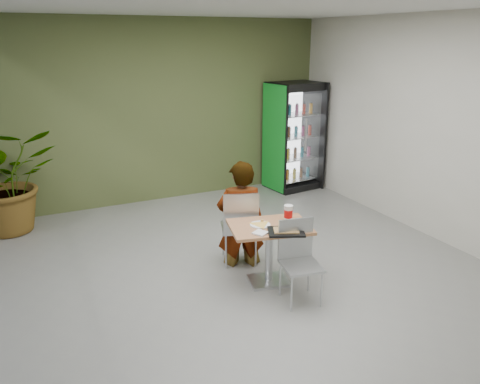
% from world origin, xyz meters
% --- Properties ---
extents(ground, '(7.00, 7.00, 0.00)m').
position_xyz_m(ground, '(0.00, 0.00, 0.00)').
color(ground, gray).
rests_on(ground, ground).
extents(room_envelope, '(6.00, 7.00, 3.20)m').
position_xyz_m(room_envelope, '(0.00, 0.00, 1.60)').
color(room_envelope, silver).
rests_on(room_envelope, ground).
extents(dining_table, '(1.05, 0.84, 0.75)m').
position_xyz_m(dining_table, '(0.12, -0.12, 0.54)').
color(dining_table, '#A16945').
rests_on(dining_table, ground).
extents(chair_far, '(0.57, 0.57, 1.02)m').
position_xyz_m(chair_far, '(0.01, 0.46, 0.60)').
color(chair_far, '#B1B4B6').
rests_on(chair_far, ground).
extents(chair_near, '(0.48, 0.48, 0.93)m').
position_xyz_m(chair_near, '(0.24, -0.55, 0.55)').
color(chair_near, '#B1B4B6').
rests_on(chair_near, ground).
extents(seated_woman, '(0.72, 0.58, 1.69)m').
position_xyz_m(seated_woman, '(0.04, 0.51, 0.55)').
color(seated_woman, black).
rests_on(seated_woman, ground).
extents(pizza_plate, '(0.33, 0.34, 0.03)m').
position_xyz_m(pizza_plate, '(0.02, -0.06, 0.77)').
color(pizza_plate, white).
rests_on(pizza_plate, dining_table).
extents(soda_cup, '(0.11, 0.11, 0.19)m').
position_xyz_m(soda_cup, '(0.40, -0.06, 0.84)').
color(soda_cup, white).
rests_on(soda_cup, dining_table).
extents(napkin_stack, '(0.20, 0.20, 0.02)m').
position_xyz_m(napkin_stack, '(-0.10, -0.28, 0.76)').
color(napkin_stack, white).
rests_on(napkin_stack, dining_table).
extents(cafeteria_tray, '(0.49, 0.44, 0.02)m').
position_xyz_m(cafeteria_tray, '(0.18, -0.39, 0.76)').
color(cafeteria_tray, black).
rests_on(cafeteria_tray, dining_table).
extents(beverage_fridge, '(1.02, 0.83, 2.06)m').
position_xyz_m(beverage_fridge, '(2.42, 3.05, 1.03)').
color(beverage_fridge, black).
rests_on(beverage_fridge, ground).
extents(potted_plant, '(1.67, 1.52, 1.59)m').
position_xyz_m(potted_plant, '(-2.65, 3.04, 0.80)').
color(potted_plant, '#346E2C').
rests_on(potted_plant, ground).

